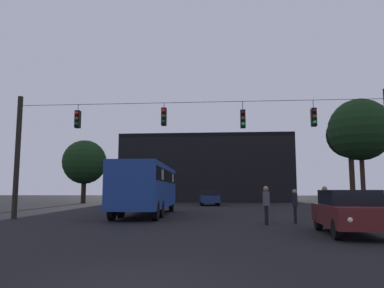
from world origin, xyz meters
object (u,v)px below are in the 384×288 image
at_px(car_far_left, 209,197).
at_px(tree_left_silhouette, 350,136).
at_px(pedestrian_crossing_left, 295,204).
at_px(tree_right_far, 360,130).
at_px(pedestrian_crossing_right, 266,203).
at_px(car_near_right, 350,211).
at_px(city_bus, 147,184).
at_px(pedestrian_crossing_center, 325,203).
at_px(tree_behind_building, 85,162).

xyz_separation_m(car_far_left, tree_left_silhouette, (13.37, -1.98, 5.84)).
bearing_deg(pedestrian_crossing_left, tree_right_far, 55.99).
bearing_deg(tree_left_silhouette, pedestrian_crossing_right, -117.83).
bearing_deg(car_near_right, city_bus, 133.23).
bearing_deg(pedestrian_crossing_center, tree_left_silhouette, 68.65).
relative_size(car_far_left, pedestrian_crossing_center, 2.66).
xyz_separation_m(city_bus, car_near_right, (8.98, -9.55, -1.07)).
height_order(car_far_left, pedestrian_crossing_center, pedestrian_crossing_center).
bearing_deg(tree_behind_building, pedestrian_crossing_right, -55.07).
xyz_separation_m(city_bus, pedestrian_crossing_center, (8.97, -6.48, -0.91)).
relative_size(car_far_left, tree_behind_building, 0.60).
relative_size(city_bus, pedestrian_crossing_left, 7.13).
relative_size(pedestrian_crossing_center, tree_left_silhouette, 0.19).
bearing_deg(tree_behind_building, pedestrian_crossing_left, -52.21).
relative_size(city_bus, car_far_left, 2.48).
bearing_deg(pedestrian_crossing_right, car_near_right, -56.04).
bearing_deg(tree_behind_building, pedestrian_crossing_center, -52.20).
bearing_deg(pedestrian_crossing_left, car_near_right, -76.86).
distance_m(city_bus, tree_behind_building, 23.49).
bearing_deg(car_near_right, pedestrian_crossing_center, 90.06).
bearing_deg(pedestrian_crossing_center, pedestrian_crossing_left, 128.00).
relative_size(car_far_left, tree_right_far, 0.55).
distance_m(pedestrian_crossing_right, tree_left_silhouette, 22.32).
distance_m(car_far_left, pedestrian_crossing_right, 21.32).
bearing_deg(pedestrian_crossing_center, city_bus, 144.18).
xyz_separation_m(car_far_left, pedestrian_crossing_center, (5.70, -21.57, 0.16)).
xyz_separation_m(car_far_left, tree_right_far, (11.26, -10.53, 5.04)).
bearing_deg(pedestrian_crossing_left, pedestrian_crossing_right, -150.52).
bearing_deg(city_bus, tree_right_far, 17.46).
bearing_deg(tree_right_far, tree_left_silhouette, 76.17).
height_order(car_near_right, pedestrian_crossing_left, pedestrian_crossing_left).
height_order(pedestrian_crossing_left, tree_behind_building, tree_behind_building).
xyz_separation_m(tree_left_silhouette, tree_behind_building, (-28.32, 7.04, -1.81)).
height_order(pedestrian_crossing_right, tree_left_silhouette, tree_left_silhouette).
xyz_separation_m(pedestrian_crossing_center, pedestrian_crossing_right, (-2.41, 0.51, 0.01)).
relative_size(city_bus, car_near_right, 2.52).
relative_size(pedestrian_crossing_center, tree_behind_building, 0.23).
bearing_deg(city_bus, car_near_right, -46.77).
relative_size(pedestrian_crossing_left, pedestrian_crossing_center, 0.92).
height_order(car_far_left, tree_right_far, tree_right_far).
bearing_deg(pedestrian_crossing_right, city_bus, 137.73).
bearing_deg(car_near_right, pedestrian_crossing_left, 103.14).
bearing_deg(tree_left_silhouette, car_far_left, 171.59).
distance_m(tree_behind_building, tree_right_far, 30.52).
relative_size(pedestrian_crossing_left, tree_right_far, 0.19).
xyz_separation_m(pedestrian_crossing_right, tree_left_silhouette, (10.08, 19.08, 5.68)).
height_order(car_near_right, tree_behind_building, tree_behind_building).
distance_m(city_bus, tree_left_silhouette, 21.72).
xyz_separation_m(pedestrian_crossing_center, tree_right_far, (5.56, 11.05, 4.88)).
height_order(car_far_left, pedestrian_crossing_right, pedestrian_crossing_right).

